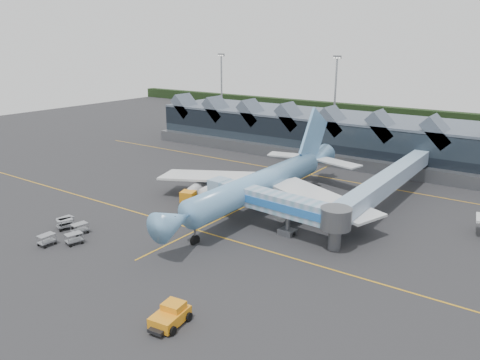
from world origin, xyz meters
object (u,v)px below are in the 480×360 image
Objects in this scene: jet_bridge at (282,206)px; pushback_tug at (170,316)px; main_airliner at (264,182)px; fuel_truck at (196,191)px.

jet_bridge is 25.96m from pushback_tug.
main_airliner is 34.72m from pushback_tug.
fuel_truck is (-11.48, -3.48, -2.71)m from main_airliner.
jet_bridge is at bearing -43.33° from main_airliner.
main_airliner is 12.29m from fuel_truck.
main_airliner reaches higher than jet_bridge.
jet_bridge is at bearing 88.53° from pushback_tug.
main_airliner is 10.67m from jet_bridge.
jet_bridge reaches higher than pushback_tug.
pushback_tug is (2.52, -25.63, -3.28)m from jet_bridge.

